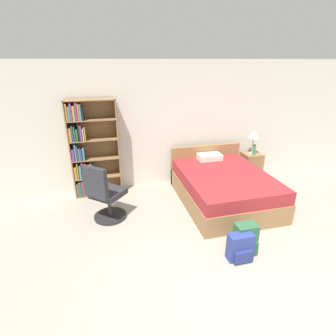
% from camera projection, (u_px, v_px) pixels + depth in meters
% --- Properties ---
extents(ground_plane, '(14.00, 14.00, 0.00)m').
position_uv_depth(ground_plane, '(259.00, 287.00, 3.21)').
color(ground_plane, '#A39989').
extents(wall_back, '(9.00, 0.06, 2.60)m').
position_uv_depth(wall_back, '(183.00, 125.00, 5.61)').
color(wall_back, silver).
rests_on(wall_back, ground_plane).
extents(bookshelf, '(0.92, 0.29, 1.92)m').
position_uv_depth(bookshelf, '(88.00, 151.00, 5.10)').
color(bookshelf, olive).
rests_on(bookshelf, ground_plane).
extents(bed, '(1.58, 2.05, 0.86)m').
position_uv_depth(bed, '(223.00, 186.00, 5.09)').
color(bed, olive).
rests_on(bed, ground_plane).
extents(office_chair, '(0.72, 0.72, 1.05)m').
position_uv_depth(office_chair, '(105.00, 196.00, 4.40)').
color(office_chair, '#232326').
rests_on(office_chair, ground_plane).
extents(nightstand, '(0.42, 0.41, 0.59)m').
position_uv_depth(nightstand, '(251.00, 165.00, 6.12)').
color(nightstand, olive).
rests_on(nightstand, ground_plane).
extents(table_lamp, '(0.25, 0.25, 0.55)m').
position_uv_depth(table_lamp, '(254.00, 135.00, 5.82)').
color(table_lamp, '#B2B2B7').
rests_on(table_lamp, nightstand).
extents(water_bottle, '(0.07, 0.07, 0.25)m').
position_uv_depth(water_bottle, '(254.00, 150.00, 5.87)').
color(water_bottle, '#3F8C4C').
rests_on(water_bottle, nightstand).
extents(backpack_green, '(0.31, 0.27, 0.43)m').
position_uv_depth(backpack_green, '(246.00, 239.00, 3.76)').
color(backpack_green, '#2D603D').
rests_on(backpack_green, ground_plane).
extents(backpack_blue, '(0.35, 0.23, 0.40)m').
position_uv_depth(backpack_blue, '(240.00, 248.00, 3.60)').
color(backpack_blue, navy).
rests_on(backpack_blue, ground_plane).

